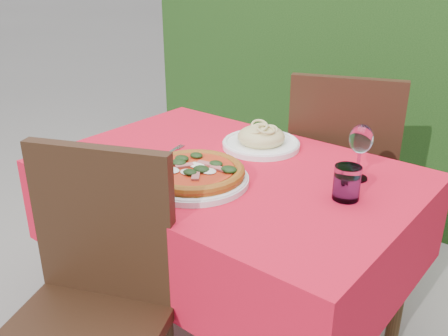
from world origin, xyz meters
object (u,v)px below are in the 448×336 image
Objects in this scene: pasta_plate at (261,140)px; chair_near at (91,295)px; pizza_plate at (194,174)px; fork at (167,154)px; wine_glass at (361,141)px; chair_far at (342,167)px; water_glass at (347,185)px.

chair_near is at bearing -90.18° from pasta_plate.
pizza_plate is 2.00× the size of fork.
chair_near is 5.09× the size of wine_glass.
chair_far is 2.56× the size of pizza_plate.
chair_far is at bearing 116.13° from water_glass.
fork is (-0.22, 0.54, 0.20)m from chair_near.
chair_far is 0.49m from pasta_plate.
wine_glass is (0.26, -0.45, 0.31)m from chair_far.
chair_near reaches higher than pasta_plate.
pizza_plate is at bearing -154.87° from water_glass.
chair_far is at bearing 59.49° from chair_near.
chair_near is 3.25× the size of pasta_plate.
pizza_plate is 1.31× the size of pasta_plate.
pizza_plate is 0.40m from pasta_plate.
chair_far is at bearing 80.63° from pizza_plate.
wine_glass is 0.97× the size of fork.
chair_far is 0.85m from pizza_plate.
chair_far is at bearing 120.08° from wine_glass.
pasta_plate is 0.49m from water_glass.
fork is (-0.37, -0.70, 0.18)m from chair_far.
chair_near is 0.97× the size of chair_far.
pizza_plate is (-0.13, -0.81, 0.21)m from chair_far.
chair_far reaches higher than wine_glass.
pizza_plate is at bearing 58.96° from chair_far.
water_glass is at bearing 30.75° from chair_near.
chair_near is 1.24m from chair_far.
pasta_plate is (-0.15, -0.41, 0.21)m from chair_far.
chair_near reaches higher than fork.
fork is at bearing 154.54° from pizza_plate.
wine_glass reaches higher than fork.
pizza_plate is 0.27m from fork.
pizza_plate reaches higher than fork.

